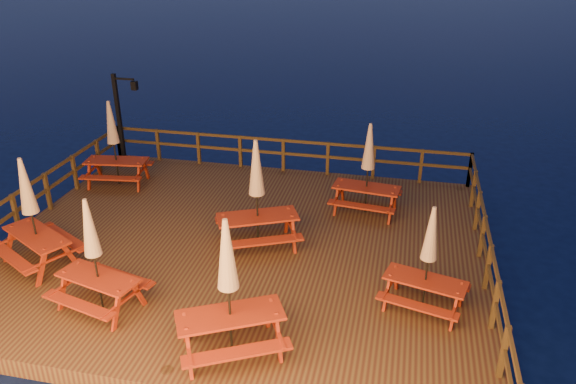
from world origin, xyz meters
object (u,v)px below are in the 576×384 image
object	(u,v)px
picnic_table_0	(31,211)
picnic_table_2	(229,286)
lamp_post	(122,110)
picnic_table_1	(257,193)

from	to	relation	value
picnic_table_0	picnic_table_2	xyz separation A→B (m)	(5.33, -1.91, 0.05)
lamp_post	picnic_table_2	size ratio (longest dim) A/B	1.07
picnic_table_1	picnic_table_2	distance (m)	3.89
lamp_post	picnic_table_1	xyz separation A→B (m)	(5.85, -4.55, -0.33)
picnic_table_0	picnic_table_2	size ratio (longest dim) A/B	0.97
picnic_table_1	picnic_table_2	bearing A→B (deg)	-107.35
picnic_table_0	picnic_table_1	world-z (taller)	picnic_table_1
lamp_post	picnic_table_1	distance (m)	7.42
lamp_post	picnic_table_2	bearing A→B (deg)	-52.79
picnic_table_1	picnic_table_2	world-z (taller)	picnic_table_1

